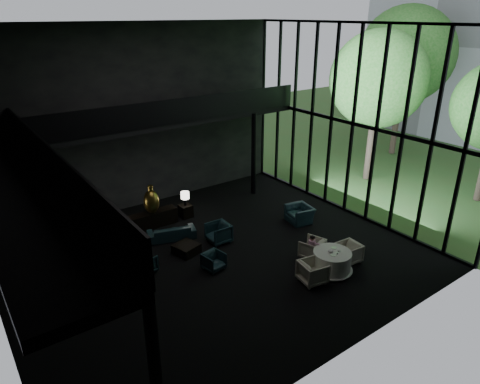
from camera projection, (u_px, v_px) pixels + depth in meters
floor at (216, 257)px, 15.72m from camera, size 14.00×12.00×0.02m
ceiling at (210, 23)px, 12.62m from camera, size 14.00×12.00×0.02m
wall_back at (139, 119)px, 18.64m from camera, size 14.00×0.04×8.00m
wall_front at (357, 218)px, 9.69m from camera, size 14.00×0.04×8.00m
curtain_wall at (353, 123)px, 17.93m from camera, size 0.20×12.00×8.00m
mezzanine_left at (16, 195)px, 10.92m from camera, size 2.00×12.00×0.25m
mezzanine_back at (170, 120)px, 18.44m from camera, size 12.00×2.00×0.25m
railing_left at (53, 165)px, 11.23m from camera, size 0.06×12.00×1.00m
railing_back at (181, 110)px, 17.46m from camera, size 12.00×0.06×1.00m
column_sw at (156, 378)px, 7.99m from camera, size 0.24×0.24×4.00m
column_nw at (26, 189)px, 16.49m from camera, size 0.24×0.24×4.00m
column_ne at (254, 154)px, 20.53m from camera, size 0.24×0.24×4.00m
tree_near at (378, 80)px, 21.14m from camera, size 4.80×4.80×7.65m
tree_far at (406, 55)px, 25.04m from camera, size 5.60×5.60×8.80m
console at (152, 219)px, 17.79m from camera, size 2.13×0.49×0.68m
bronze_urn at (151, 201)px, 17.41m from camera, size 0.65×0.65×1.20m
side_table_left at (114, 230)px, 17.08m from camera, size 0.48×0.48×0.53m
table_lamp_left at (112, 214)px, 16.75m from camera, size 0.40×0.40×0.67m
side_table_right at (186, 211)px, 18.71m from camera, size 0.51×0.51×0.56m
table_lamp_right at (185, 196)px, 18.41m from camera, size 0.37×0.37×0.62m
sofa at (171, 231)px, 16.87m from camera, size 1.75×0.97×0.66m
lounge_armchair_west at (144, 263)px, 14.63m from camera, size 0.81×0.85×0.73m
lounge_armchair_east at (218, 231)px, 16.58m from camera, size 0.88×0.93×0.93m
lounge_armchair_south at (214, 261)px, 14.87m from camera, size 0.67×0.64×0.61m
window_armchair at (300, 211)px, 18.21m from camera, size 0.87×1.18×0.94m
coffee_table at (186, 249)px, 15.90m from camera, size 0.99×0.99×0.36m
dining_table at (332, 263)px, 14.74m from camera, size 1.48×1.48×0.75m
dining_chair_north at (312, 247)px, 15.56m from camera, size 0.99×0.95×0.81m
dining_chair_east at (349, 252)px, 15.29m from camera, size 0.78×0.83×0.80m
dining_chair_west at (313, 270)px, 14.09m from camera, size 0.98×1.03×0.92m
child at (312, 243)px, 15.24m from camera, size 0.26×0.26×0.55m
plate_a at (333, 255)px, 14.41m from camera, size 0.23×0.23×0.01m
plate_b at (334, 248)px, 14.84m from camera, size 0.28×0.28×0.02m
saucer at (339, 251)px, 14.64m from camera, size 0.19×0.19×0.01m
coffee_cup at (339, 251)px, 14.59m from camera, size 0.10×0.10×0.05m
cereal_bowl at (331, 251)px, 14.54m from camera, size 0.18×0.18×0.09m
cream_pot at (337, 253)px, 14.44m from camera, size 0.06×0.06×0.07m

